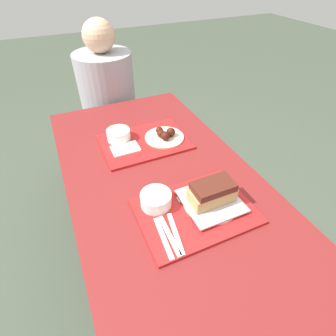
# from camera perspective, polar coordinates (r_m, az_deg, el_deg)

# --- Properties ---
(ground_plane) EXTENTS (12.00, 12.00, 0.00)m
(ground_plane) POSITION_cam_1_polar(r_m,az_deg,el_deg) (1.68, -0.79, -20.79)
(ground_plane) COLOR #424C3D
(picnic_table) EXTENTS (0.77, 1.52, 0.73)m
(picnic_table) POSITION_cam_1_polar(r_m,az_deg,el_deg) (1.18, -1.06, -5.82)
(picnic_table) COLOR maroon
(picnic_table) RESTS_ON ground_plane
(picnic_bench_far) EXTENTS (0.73, 0.28, 0.47)m
(picnic_bench_far) POSITION_cam_1_polar(r_m,az_deg,el_deg) (2.07, -11.90, 7.65)
(picnic_bench_far) COLOR maroon
(picnic_bench_far) RESTS_ON ground_plane
(tray_near) EXTENTS (0.42, 0.30, 0.01)m
(tray_near) POSITION_cam_1_polar(r_m,az_deg,el_deg) (0.98, 5.98, -9.33)
(tray_near) COLOR red
(tray_near) RESTS_ON picnic_table
(tray_far) EXTENTS (0.42, 0.30, 0.01)m
(tray_far) POSITION_cam_1_polar(r_m,az_deg,el_deg) (1.31, -5.13, 5.69)
(tray_far) COLOR red
(tray_far) RESTS_ON picnic_table
(bowl_coleslaw_near) EXTENTS (0.11, 0.11, 0.05)m
(bowl_coleslaw_near) POSITION_cam_1_polar(r_m,az_deg,el_deg) (0.96, -2.65, -6.72)
(bowl_coleslaw_near) COLOR white
(bowl_coleslaw_near) RESTS_ON tray_near
(brisket_sandwich_plate) EXTENTS (0.21, 0.21, 0.10)m
(brisket_sandwich_plate) POSITION_cam_1_polar(r_m,az_deg,el_deg) (0.97, 9.51, -5.96)
(brisket_sandwich_plate) COLOR beige
(brisket_sandwich_plate) RESTS_ON tray_near
(plastic_fork_near) EXTENTS (0.02, 0.17, 0.00)m
(plastic_fork_near) POSITION_cam_1_polar(r_m,az_deg,el_deg) (0.89, 0.33, -14.46)
(plastic_fork_near) COLOR white
(plastic_fork_near) RESTS_ON tray_near
(plastic_knife_near) EXTENTS (0.04, 0.17, 0.00)m
(plastic_knife_near) POSITION_cam_1_polar(r_m,az_deg,el_deg) (0.90, 1.65, -13.98)
(plastic_knife_near) COLOR white
(plastic_knife_near) RESTS_ON tray_near
(plastic_spoon_near) EXTENTS (0.03, 0.17, 0.00)m
(plastic_spoon_near) POSITION_cam_1_polar(r_m,az_deg,el_deg) (0.89, -1.00, -14.93)
(plastic_spoon_near) COLOR white
(plastic_spoon_near) RESTS_ON tray_near
(condiment_packet) EXTENTS (0.04, 0.03, 0.01)m
(condiment_packet) POSITION_cam_1_polar(r_m,az_deg,el_deg) (1.00, 3.05, -6.72)
(condiment_packet) COLOR #A59E93
(condiment_packet) RESTS_ON tray_near
(bowl_coleslaw_far) EXTENTS (0.11, 0.11, 0.05)m
(bowl_coleslaw_far) POSITION_cam_1_polar(r_m,az_deg,el_deg) (1.32, -10.72, 7.25)
(bowl_coleslaw_far) COLOR white
(bowl_coleslaw_far) RESTS_ON tray_far
(wings_plate_far) EXTENTS (0.19, 0.19, 0.05)m
(wings_plate_far) POSITION_cam_1_polar(r_m,az_deg,el_deg) (1.31, -0.72, 7.13)
(wings_plate_far) COLOR beige
(wings_plate_far) RESTS_ON tray_far
(napkin_far) EXTENTS (0.13, 0.09, 0.01)m
(napkin_far) POSITION_cam_1_polar(r_m,az_deg,el_deg) (1.26, -9.26, 4.17)
(napkin_far) COLOR white
(napkin_far) RESTS_ON tray_far
(person_seated_across) EXTENTS (0.37, 0.37, 0.70)m
(person_seated_across) POSITION_cam_1_polar(r_m,az_deg,el_deg) (1.90, -13.24, 16.97)
(person_seated_across) COLOR #9E9EA3
(person_seated_across) RESTS_ON picnic_bench_far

